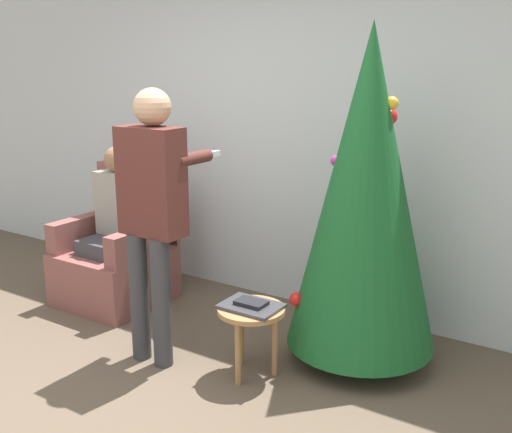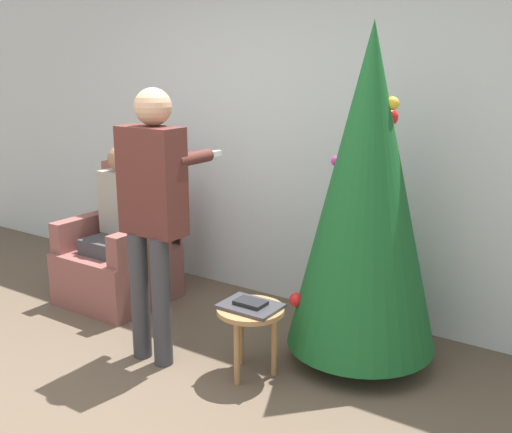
{
  "view_description": "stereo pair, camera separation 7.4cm",
  "coord_description": "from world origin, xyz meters",
  "px_view_note": "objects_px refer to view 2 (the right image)",
  "views": [
    {
      "loc": [
        2.31,
        -1.76,
        1.88
      ],
      "look_at": [
        0.4,
        1.21,
        0.96
      ],
      "focal_mm": 42.0,
      "sensor_mm": 36.0,
      "label": 1
    },
    {
      "loc": [
        2.38,
        -1.72,
        1.88
      ],
      "look_at": [
        0.4,
        1.21,
        0.96
      ],
      "focal_mm": 42.0,
      "sensor_mm": 36.0,
      "label": 2
    }
  ],
  "objects_px": {
    "armchair": "(122,256)",
    "side_stool": "(251,318)",
    "person_standing": "(153,202)",
    "person_seated": "(117,218)",
    "christmas_tree": "(367,192)"
  },
  "relations": [
    {
      "from": "person_standing",
      "to": "side_stool",
      "type": "bearing_deg",
      "value": 12.98
    },
    {
      "from": "armchair",
      "to": "side_stool",
      "type": "xyz_separation_m",
      "value": [
        1.56,
        -0.44,
        0.02
      ]
    },
    {
      "from": "person_seated",
      "to": "side_stool",
      "type": "height_order",
      "value": "person_seated"
    },
    {
      "from": "christmas_tree",
      "to": "person_seated",
      "type": "relative_size",
      "value": 1.7
    },
    {
      "from": "christmas_tree",
      "to": "side_stool",
      "type": "xyz_separation_m",
      "value": [
        -0.48,
        -0.55,
        -0.74
      ]
    },
    {
      "from": "armchair",
      "to": "side_stool",
      "type": "distance_m",
      "value": 1.62
    },
    {
      "from": "person_seated",
      "to": "side_stool",
      "type": "xyz_separation_m",
      "value": [
        1.56,
        -0.4,
        -0.31
      ]
    },
    {
      "from": "christmas_tree",
      "to": "side_stool",
      "type": "height_order",
      "value": "christmas_tree"
    },
    {
      "from": "christmas_tree",
      "to": "side_stool",
      "type": "distance_m",
      "value": 1.04
    },
    {
      "from": "christmas_tree",
      "to": "person_standing",
      "type": "distance_m",
      "value": 1.31
    },
    {
      "from": "side_stool",
      "to": "person_standing",
      "type": "bearing_deg",
      "value": -167.02
    },
    {
      "from": "side_stool",
      "to": "person_seated",
      "type": "bearing_deg",
      "value": 165.51
    },
    {
      "from": "christmas_tree",
      "to": "person_standing",
      "type": "bearing_deg",
      "value": -147.98
    },
    {
      "from": "side_stool",
      "to": "christmas_tree",
      "type": "bearing_deg",
      "value": 48.91
    },
    {
      "from": "person_standing",
      "to": "side_stool",
      "type": "height_order",
      "value": "person_standing"
    }
  ]
}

